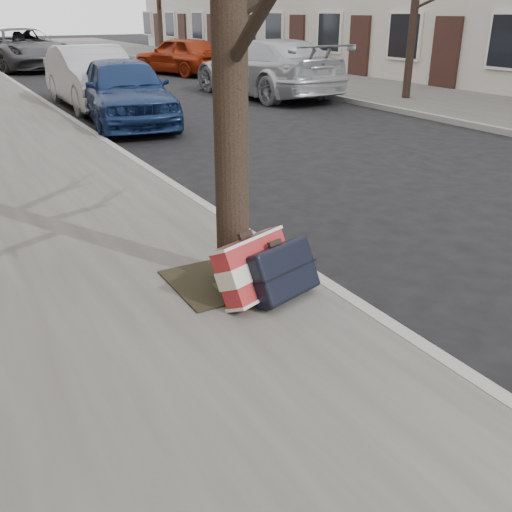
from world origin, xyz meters
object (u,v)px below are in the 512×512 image
suitcase_red (255,268)px  car_near_mid (93,77)px  suitcase_navy (283,271)px  car_near_front (125,91)px

suitcase_red → car_near_mid: (1.73, 11.21, 0.35)m
suitcase_red → suitcase_navy: size_ratio=1.10×
suitcase_red → suitcase_navy: suitcase_red is taller
suitcase_navy → car_near_front: (1.49, 8.61, 0.35)m
suitcase_navy → car_near_mid: size_ratio=0.14×
suitcase_red → car_near_front: car_near_front is taller
car_near_mid → suitcase_navy: bearing=-97.3°
suitcase_red → suitcase_navy: bearing=-51.2°
suitcase_navy → car_near_mid: 11.44m
suitcase_navy → car_near_mid: car_near_mid is taller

